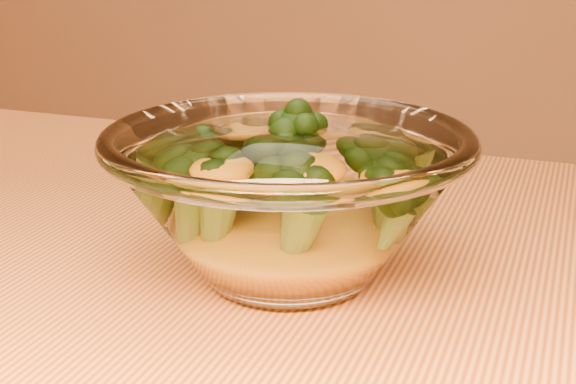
% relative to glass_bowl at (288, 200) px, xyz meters
% --- Properties ---
extents(glass_bowl, '(0.24, 0.24, 0.11)m').
position_rel_glass_bowl_xyz_m(glass_bowl, '(0.00, 0.00, 0.00)').
color(glass_bowl, white).
rests_on(glass_bowl, table).
extents(cheese_sauce, '(0.12, 0.12, 0.03)m').
position_rel_glass_bowl_xyz_m(cheese_sauce, '(-0.00, -0.00, -0.02)').
color(cheese_sauce, orange).
rests_on(cheese_sauce, glass_bowl).
extents(broccoli_heap, '(0.17, 0.14, 0.08)m').
position_rel_glass_bowl_xyz_m(broccoli_heap, '(-0.01, 0.01, 0.01)').
color(broccoli_heap, black).
rests_on(broccoli_heap, cheese_sauce).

